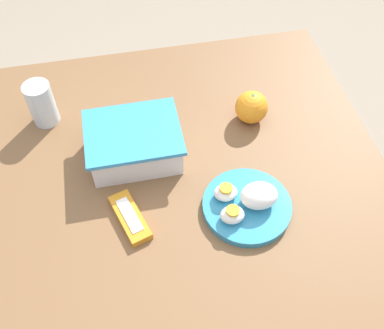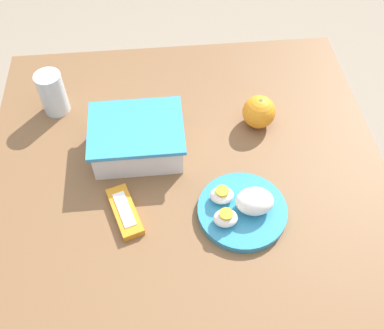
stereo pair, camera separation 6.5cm
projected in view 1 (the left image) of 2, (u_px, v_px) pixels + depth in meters
name	position (u px, v px, depth m)	size (l,w,h in m)	color
ground_plane	(189.00, 293.00, 1.59)	(10.00, 10.00, 0.00)	gray
table	(188.00, 203.00, 1.12)	(0.93, 0.95, 0.70)	brown
food_container	(134.00, 144.00, 1.04)	(0.22, 0.18, 0.09)	white
orange_fruit	(251.00, 107.00, 1.11)	(0.08, 0.08, 0.08)	orange
rice_plate	(247.00, 203.00, 0.96)	(0.19, 0.19, 0.07)	teal
candy_bar	(130.00, 217.00, 0.95)	(0.08, 0.14, 0.02)	orange
drinking_glass	(42.00, 104.00, 1.10)	(0.07, 0.07, 0.11)	silver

